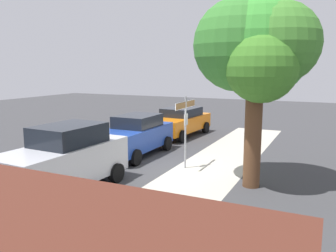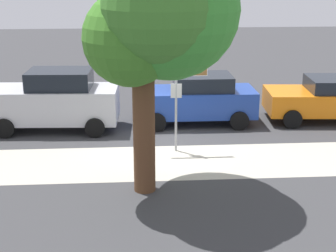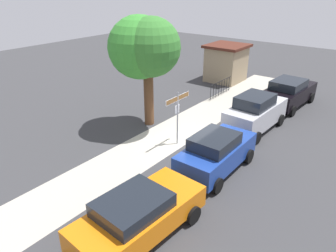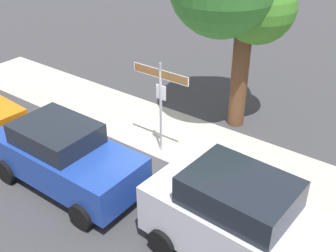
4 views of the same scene
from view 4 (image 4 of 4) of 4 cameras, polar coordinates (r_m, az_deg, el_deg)
The scene contains 5 objects.
ground_plane at distance 11.69m, azimuth -0.97°, elevation -4.62°, with size 60.00×60.00×0.00m, color #38383A.
sidewalk_strip at distance 11.77m, azimuth 10.74°, elevation -4.94°, with size 24.00×2.60×0.00m, color #AFA899.
street_sign at distance 11.14m, azimuth -1.03°, elevation 5.12°, with size 1.80×0.07×2.71m.
car_blue at distance 10.58m, azimuth -14.12°, elevation -4.08°, with size 4.10×1.95×1.72m.
car_silver at distance 8.34m, azimuth 10.72°, elevation -13.41°, with size 4.33×2.10×2.03m.
Camera 4 is at (5.85, -7.57, 6.72)m, focal length 43.99 mm.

